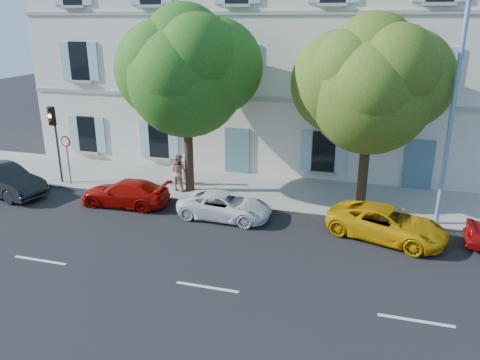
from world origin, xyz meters
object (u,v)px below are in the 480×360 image
(pedestrian_a, at_px, (186,169))
(pedestrian_b, at_px, (178,172))
(street_lamp, at_px, (455,98))
(car_red_coupe, at_px, (125,193))
(car_white_coupe, at_px, (225,206))
(tree_right, at_px, (370,92))
(car_dark_sedan, at_px, (3,180))
(traffic_light, at_px, (54,128))
(tree_left, at_px, (186,78))
(car_yellow_supercar, at_px, (387,223))
(road_sign, at_px, (67,149))

(pedestrian_a, distance_m, pedestrian_b, 0.84)
(street_lamp, relative_size, pedestrian_b, 5.04)
(car_red_coupe, height_order, car_white_coupe, car_red_coupe)
(car_red_coupe, distance_m, tree_right, 11.06)
(pedestrian_a, bearing_deg, pedestrian_b, 62.53)
(car_dark_sedan, height_order, car_red_coupe, car_dark_sedan)
(car_red_coupe, relative_size, traffic_light, 1.04)
(tree_left, xyz_separation_m, pedestrian_a, (-0.47, 0.72, -4.38))
(pedestrian_a, bearing_deg, tree_left, 98.87)
(tree_right, relative_size, pedestrian_a, 4.80)
(car_red_coupe, bearing_deg, tree_right, 100.63)
(car_white_coupe, relative_size, street_lamp, 0.44)
(car_white_coupe, xyz_separation_m, street_lamp, (8.21, 1.29, 4.56))
(car_dark_sedan, bearing_deg, car_red_coupe, -73.72)
(car_dark_sedan, bearing_deg, car_yellow_supercar, -77.29)
(car_red_coupe, height_order, tree_left, tree_left)
(car_white_coupe, relative_size, road_sign, 1.60)
(tree_right, bearing_deg, car_dark_sedan, -170.58)
(traffic_light, bearing_deg, car_white_coupe, -9.74)
(car_red_coupe, relative_size, tree_left, 0.49)
(car_white_coupe, distance_m, street_lamp, 9.48)
(pedestrian_a, bearing_deg, car_yellow_supercar, 137.00)
(pedestrian_a, bearing_deg, traffic_light, -10.60)
(car_yellow_supercar, distance_m, tree_left, 10.25)
(car_dark_sedan, bearing_deg, tree_right, -68.49)
(pedestrian_a, bearing_deg, tree_right, 150.96)
(car_dark_sedan, height_order, pedestrian_a, pedestrian_a)
(car_white_coupe, distance_m, pedestrian_a, 4.20)
(car_red_coupe, relative_size, pedestrian_b, 2.25)
(tree_right, distance_m, street_lamp, 3.10)
(car_dark_sedan, distance_m, tree_right, 16.66)
(car_white_coupe, height_order, car_yellow_supercar, car_yellow_supercar)
(car_red_coupe, distance_m, road_sign, 4.22)
(car_yellow_supercar, xyz_separation_m, pedestrian_b, (-9.29, 2.31, 0.42))
(pedestrian_a, bearing_deg, car_red_coupe, 35.66)
(car_dark_sedan, height_order, road_sign, road_sign)
(car_dark_sedan, distance_m, pedestrian_b, 8.03)
(car_yellow_supercar, distance_m, traffic_light, 15.53)
(street_lamp, bearing_deg, car_red_coupe, -174.70)
(car_white_coupe, height_order, street_lamp, street_lamp)
(car_red_coupe, height_order, pedestrian_b, pedestrian_b)
(tree_right, bearing_deg, car_white_coupe, -156.48)
(tree_right, xyz_separation_m, street_lamp, (2.93, -1.01, 0.06))
(tree_left, bearing_deg, car_red_coupe, -134.63)
(tree_right, relative_size, road_sign, 3.18)
(tree_left, relative_size, pedestrian_b, 4.64)
(car_red_coupe, relative_size, street_lamp, 0.45)
(car_dark_sedan, relative_size, tree_right, 0.57)
(car_red_coupe, xyz_separation_m, tree_right, (9.88, 2.19, 4.46))
(car_red_coupe, bearing_deg, road_sign, -112.19)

